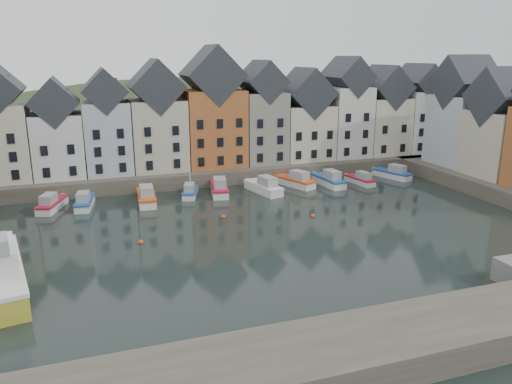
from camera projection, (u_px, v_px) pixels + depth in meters
name	position (u px, v px, depth m)	size (l,w,h in m)	color
ground	(281.00, 237.00, 51.79)	(260.00, 260.00, 0.00)	black
far_quay	(211.00, 168.00, 78.85)	(90.00, 16.00, 2.00)	#443D34
near_wall	(262.00, 371.00, 28.34)	(50.00, 6.00, 2.00)	#443D34
hillside	(183.00, 229.00, 107.59)	(153.60, 70.40, 64.00)	#22371B
far_terrace	(233.00, 119.00, 75.94)	(72.37, 8.16, 17.78)	beige
right_terrace	(504.00, 126.00, 68.11)	(8.30, 24.25, 16.36)	#ADB4BF
mooring_buoys	(230.00, 224.00, 55.35)	(20.50, 5.50, 0.50)	#D14A18
boat_a	(51.00, 204.00, 60.85)	(3.77, 6.46, 2.37)	silver
boat_b	(84.00, 202.00, 61.78)	(2.70, 6.21, 2.31)	silver
boat_c	(146.00, 197.00, 63.50)	(2.62, 7.13, 2.69)	silver
boat_d	(190.00, 191.00, 66.70)	(3.22, 5.64, 10.29)	silver
boat_e	(219.00, 188.00, 67.68)	(3.44, 7.22, 2.66)	silver
boat_f	(264.00, 187.00, 68.29)	(3.70, 7.32, 2.69)	silver
boat_g	(295.00, 181.00, 71.70)	(4.55, 7.05, 2.60)	silver
boat_h	(329.00, 180.00, 72.14)	(2.64, 6.97, 2.62)	silver
boat_i	(360.00, 180.00, 73.03)	(2.54, 5.66, 2.10)	silver
boat_j	(393.00, 174.00, 76.43)	(3.92, 6.50, 2.39)	silver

